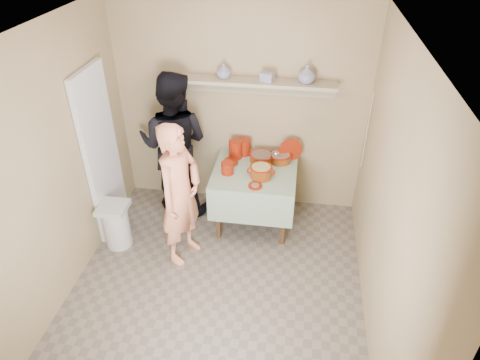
% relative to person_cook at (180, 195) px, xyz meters
% --- Properties ---
extents(ground, '(3.50, 3.50, 0.00)m').
position_rel_person_cook_xyz_m(ground, '(0.46, -0.56, -0.82)').
color(ground, '#6F6357').
rests_on(ground, ground).
extents(tile_panel, '(0.06, 0.70, 2.00)m').
position_rel_person_cook_xyz_m(tile_panel, '(-1.00, 0.39, 0.18)').
color(tile_panel, silver).
rests_on(tile_panel, ground).
extents(plate_stack_a, '(0.17, 0.17, 0.22)m').
position_rel_person_cook_xyz_m(plate_stack_a, '(0.43, 0.96, 0.05)').
color(plate_stack_a, '#781000').
rests_on(plate_stack_a, serving_table).
extents(plate_stack_b, '(0.17, 0.17, 0.20)m').
position_rel_person_cook_xyz_m(plate_stack_b, '(0.52, 1.05, 0.04)').
color(plate_stack_b, '#781000').
rests_on(plate_stack_b, serving_table).
extents(bowl_stack, '(0.15, 0.15, 0.15)m').
position_rel_person_cook_xyz_m(bowl_stack, '(0.40, 0.59, 0.01)').
color(bowl_stack, '#781000').
rests_on(bowl_stack, serving_table).
extents(empty_bowl, '(0.17, 0.17, 0.05)m').
position_rel_person_cook_xyz_m(empty_bowl, '(0.41, 0.80, -0.03)').
color(empty_bowl, '#781000').
rests_on(empty_bowl, serving_table).
extents(propped_lid, '(0.29, 0.16, 0.29)m').
position_rel_person_cook_xyz_m(propped_lid, '(1.10, 1.02, 0.06)').
color(propped_lid, '#781000').
rests_on(propped_lid, serving_table).
extents(vase_right, '(0.23, 0.23, 0.20)m').
position_rel_person_cook_xyz_m(vase_right, '(1.21, 1.06, 1.00)').
color(vase_right, navy).
rests_on(vase_right, wall_shelf).
extents(vase_left, '(0.23, 0.23, 0.17)m').
position_rel_person_cook_xyz_m(vase_left, '(0.29, 1.07, 0.99)').
color(vase_left, navy).
rests_on(vase_left, wall_shelf).
extents(ceramic_box, '(0.17, 0.14, 0.10)m').
position_rel_person_cook_xyz_m(ceramic_box, '(0.78, 1.04, 0.95)').
color(ceramic_box, navy).
rests_on(ceramic_box, wall_shelf).
extents(person_cook, '(0.58, 0.70, 1.64)m').
position_rel_person_cook_xyz_m(person_cook, '(0.00, 0.00, 0.00)').
color(person_cook, '#F18E68').
rests_on(person_cook, ground).
extents(person_helper, '(0.93, 0.74, 1.83)m').
position_rel_person_cook_xyz_m(person_helper, '(-0.31, 0.89, 0.09)').
color(person_helper, black).
rests_on(person_helper, ground).
extents(room_shell, '(3.04, 3.54, 2.62)m').
position_rel_person_cook_xyz_m(room_shell, '(0.46, -0.56, 0.79)').
color(room_shell, tan).
rests_on(room_shell, ground).
extents(serving_table, '(0.97, 0.97, 0.76)m').
position_rel_person_cook_xyz_m(serving_table, '(0.71, 0.72, -0.18)').
color(serving_table, '#4C2D16').
rests_on(serving_table, ground).
extents(cazuela_meat_a, '(0.30, 0.30, 0.10)m').
position_rel_person_cook_xyz_m(cazuela_meat_a, '(0.76, 0.92, -0.00)').
color(cazuela_meat_a, '#62280B').
rests_on(cazuela_meat_a, serving_table).
extents(cazuela_meat_b, '(0.28, 0.28, 0.10)m').
position_rel_person_cook_xyz_m(cazuela_meat_b, '(0.98, 0.95, -0.00)').
color(cazuela_meat_b, '#62280B').
rests_on(cazuela_meat_b, serving_table).
extents(ladle, '(0.08, 0.26, 0.19)m').
position_rel_person_cook_xyz_m(ladle, '(0.93, 0.92, 0.05)').
color(ladle, silver).
rests_on(ladle, cazuela_meat_b).
extents(cazuela_rice, '(0.33, 0.25, 0.14)m').
position_rel_person_cook_xyz_m(cazuela_rice, '(0.79, 0.56, 0.02)').
color(cazuela_rice, '#62280B').
rests_on(cazuela_rice, serving_table).
extents(front_plate, '(0.16, 0.16, 0.03)m').
position_rel_person_cook_xyz_m(front_plate, '(0.75, 0.36, -0.05)').
color(front_plate, '#781000').
rests_on(front_plate, serving_table).
extents(wall_shelf, '(1.80, 0.25, 0.21)m').
position_rel_person_cook_xyz_m(wall_shelf, '(0.66, 1.09, 0.85)').
color(wall_shelf, tan).
rests_on(wall_shelf, room_shell).
extents(trash_bin, '(0.32, 0.32, 0.56)m').
position_rel_person_cook_xyz_m(trash_bin, '(-0.81, 0.05, -0.54)').
color(trash_bin, silver).
rests_on(trash_bin, ground).
extents(electrical_cord, '(0.01, 0.05, 0.90)m').
position_rel_person_cook_xyz_m(electrical_cord, '(1.93, 0.92, 0.43)').
color(electrical_cord, silver).
rests_on(electrical_cord, wall_shelf).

